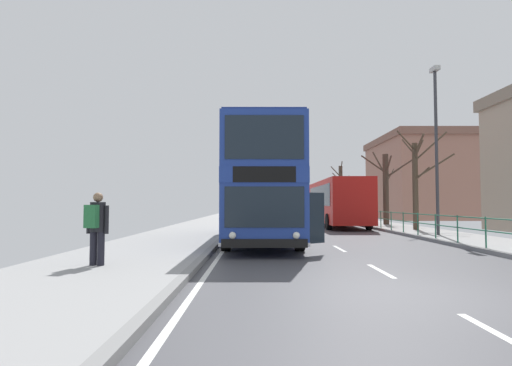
{
  "coord_description": "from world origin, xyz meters",
  "views": [
    {
      "loc": [
        -2.87,
        -7.18,
        1.54
      ],
      "look_at": [
        -2.93,
        7.82,
        2.28
      ],
      "focal_mm": 29.59,
      "sensor_mm": 36.0,
      "label": 1
    }
  ],
  "objects_px": {
    "bare_tree_far_00": "(388,186)",
    "bare_tree_far_02": "(419,180)",
    "background_building_00": "(427,177)",
    "bare_tree_far_01": "(342,190)",
    "street_lamp_far_side": "(438,137)",
    "double_decker_bus_main": "(263,186)",
    "background_bus_far_lane": "(339,202)",
    "pedestrian_with_backpack": "(99,223)"
  },
  "relations": [
    {
      "from": "bare_tree_far_00",
      "to": "bare_tree_far_02",
      "type": "distance_m",
      "value": 6.05
    },
    {
      "from": "bare_tree_far_00",
      "to": "background_building_00",
      "type": "relative_size",
      "value": 0.4
    },
    {
      "from": "bare_tree_far_01",
      "to": "street_lamp_far_side",
      "type": "bearing_deg",
      "value": -91.46
    },
    {
      "from": "double_decker_bus_main",
      "to": "bare_tree_far_02",
      "type": "distance_m",
      "value": 10.43
    },
    {
      "from": "background_bus_far_lane",
      "to": "street_lamp_far_side",
      "type": "distance_m",
      "value": 10.38
    },
    {
      "from": "pedestrian_with_backpack",
      "to": "bare_tree_far_01",
      "type": "bearing_deg",
      "value": 70.07
    },
    {
      "from": "double_decker_bus_main",
      "to": "bare_tree_far_01",
      "type": "height_order",
      "value": "bare_tree_far_01"
    },
    {
      "from": "bare_tree_far_01",
      "to": "background_building_00",
      "type": "distance_m",
      "value": 9.04
    },
    {
      "from": "double_decker_bus_main",
      "to": "pedestrian_with_backpack",
      "type": "xyz_separation_m",
      "value": [
        -3.85,
        -7.3,
        -1.16
      ]
    },
    {
      "from": "bare_tree_far_00",
      "to": "background_building_00",
      "type": "xyz_separation_m",
      "value": [
        8.87,
        15.26,
        1.54
      ]
    },
    {
      "from": "bare_tree_far_02",
      "to": "background_building_00",
      "type": "bearing_deg",
      "value": 66.98
    },
    {
      "from": "background_bus_far_lane",
      "to": "background_building_00",
      "type": "relative_size",
      "value": 0.85
    },
    {
      "from": "bare_tree_far_00",
      "to": "bare_tree_far_02",
      "type": "bearing_deg",
      "value": -91.75
    },
    {
      "from": "bare_tree_far_00",
      "to": "bare_tree_far_02",
      "type": "xyz_separation_m",
      "value": [
        -0.19,
        -6.05,
        0.08
      ]
    },
    {
      "from": "background_bus_far_lane",
      "to": "street_lamp_far_side",
      "type": "bearing_deg",
      "value": -74.21
    },
    {
      "from": "double_decker_bus_main",
      "to": "pedestrian_with_backpack",
      "type": "bearing_deg",
      "value": -117.79
    },
    {
      "from": "pedestrian_with_backpack",
      "to": "background_building_00",
      "type": "bearing_deg",
      "value": 58.18
    },
    {
      "from": "double_decker_bus_main",
      "to": "background_bus_far_lane",
      "type": "distance_m",
      "value": 12.93
    },
    {
      "from": "bare_tree_far_02",
      "to": "background_building_00",
      "type": "height_order",
      "value": "background_building_00"
    },
    {
      "from": "background_building_00",
      "to": "bare_tree_far_01",
      "type": "bearing_deg",
      "value": -179.63
    },
    {
      "from": "double_decker_bus_main",
      "to": "background_bus_far_lane",
      "type": "bearing_deg",
      "value": 65.71
    },
    {
      "from": "bare_tree_far_01",
      "to": "bare_tree_far_02",
      "type": "relative_size",
      "value": 1.1
    },
    {
      "from": "double_decker_bus_main",
      "to": "bare_tree_far_02",
      "type": "bearing_deg",
      "value": 34.88
    },
    {
      "from": "pedestrian_with_backpack",
      "to": "double_decker_bus_main",
      "type": "bearing_deg",
      "value": 62.21
    },
    {
      "from": "pedestrian_with_backpack",
      "to": "bare_tree_far_01",
      "type": "distance_m",
      "value": 36.75
    },
    {
      "from": "double_decker_bus_main",
      "to": "bare_tree_far_02",
      "type": "height_order",
      "value": "bare_tree_far_02"
    },
    {
      "from": "background_bus_far_lane",
      "to": "pedestrian_with_backpack",
      "type": "relative_size",
      "value": 6.64
    },
    {
      "from": "bare_tree_far_02",
      "to": "bare_tree_far_01",
      "type": "bearing_deg",
      "value": 89.67
    },
    {
      "from": "background_bus_far_lane",
      "to": "pedestrian_with_backpack",
      "type": "xyz_separation_m",
      "value": [
        -9.16,
        -19.07,
        -0.59
      ]
    },
    {
      "from": "pedestrian_with_backpack",
      "to": "bare_tree_far_00",
      "type": "height_order",
      "value": "bare_tree_far_00"
    },
    {
      "from": "background_bus_far_lane",
      "to": "street_lamp_far_side",
      "type": "xyz_separation_m",
      "value": [
        2.71,
        -9.59,
        2.91
      ]
    },
    {
      "from": "background_bus_far_lane",
      "to": "bare_tree_far_02",
      "type": "height_order",
      "value": "bare_tree_far_02"
    },
    {
      "from": "bare_tree_far_00",
      "to": "double_decker_bus_main",
      "type": "bearing_deg",
      "value": -126.02
    },
    {
      "from": "street_lamp_far_side",
      "to": "bare_tree_far_00",
      "type": "distance_m",
      "value": 10.02
    },
    {
      "from": "pedestrian_with_backpack",
      "to": "background_building_00",
      "type": "xyz_separation_m",
      "value": [
        21.44,
        34.57,
        3.21
      ]
    },
    {
      "from": "double_decker_bus_main",
      "to": "background_building_00",
      "type": "relative_size",
      "value": 0.82
    },
    {
      "from": "double_decker_bus_main",
      "to": "bare_tree_far_01",
      "type": "distance_m",
      "value": 28.56
    },
    {
      "from": "street_lamp_far_side",
      "to": "double_decker_bus_main",
      "type": "bearing_deg",
      "value": -164.8
    },
    {
      "from": "background_building_00",
      "to": "double_decker_bus_main",
      "type": "bearing_deg",
      "value": -122.84
    },
    {
      "from": "background_bus_far_lane",
      "to": "background_building_00",
      "type": "xyz_separation_m",
      "value": [
        12.28,
        15.49,
        2.63
      ]
    },
    {
      "from": "background_bus_far_lane",
      "to": "pedestrian_with_backpack",
      "type": "distance_m",
      "value": 21.17
    },
    {
      "from": "street_lamp_far_side",
      "to": "bare_tree_far_02",
      "type": "xyz_separation_m",
      "value": [
        0.52,
        3.78,
        -1.75
      ]
    }
  ]
}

